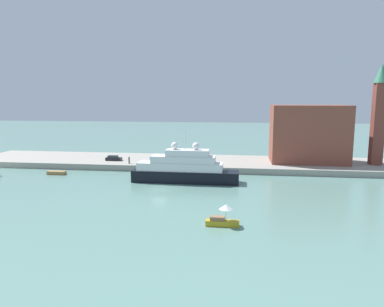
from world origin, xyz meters
TOP-DOWN VIEW (x-y plane):
  - ground at (0.00, 0.00)m, footprint 400.00×400.00m
  - quay_dock at (0.00, 25.62)m, footprint 110.00×19.23m
  - large_yacht at (3.80, 6.96)m, footprint 22.24×4.52m
  - small_motorboat at (13.19, -18.19)m, footprint 4.59×1.86m
  - work_barge at (-26.53, 10.39)m, footprint 4.18×1.53m
  - harbor_building at (32.32, 26.80)m, footprint 18.45×11.00m
  - bell_tower at (47.94, 25.28)m, footprint 3.37×3.37m
  - parked_car at (-17.04, 22.04)m, footprint 4.04×1.61m
  - person_figure at (-11.66, 18.24)m, footprint 0.36×0.36m
  - mooring_bollard at (-1.14, 16.85)m, footprint 0.39×0.39m

SIDE VIEW (x-z plane):
  - ground at x=0.00m, z-range 0.00..0.00m
  - work_barge at x=-26.53m, z-range 0.00..0.77m
  - quay_dock at x=0.00m, z-range 0.00..1.48m
  - small_motorboat at x=13.19m, z-range -0.36..2.69m
  - mooring_bollard at x=-1.14m, z-range 1.48..2.14m
  - parked_car at x=-17.04m, z-range 1.39..2.71m
  - person_figure at x=-11.66m, z-range 1.41..3.23m
  - large_yacht at x=3.80m, z-range -2.44..8.00m
  - harbor_building at x=32.32m, z-range 1.48..15.72m
  - bell_tower at x=47.94m, z-range 2.60..26.61m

